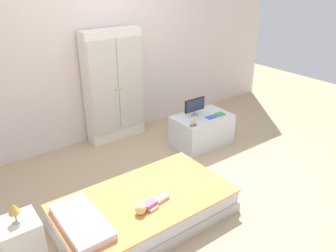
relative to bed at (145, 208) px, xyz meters
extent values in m
cube|color=tan|center=(0.57, 0.35, -0.14)|extent=(10.00, 10.00, 0.02)
cube|color=silver|center=(0.57, 1.92, 1.22)|extent=(6.40, 0.05, 2.70)
cube|color=beige|center=(0.00, 0.00, -0.07)|extent=(1.66, 0.94, 0.11)
cube|color=silver|center=(0.00, 0.00, 0.05)|extent=(1.62, 0.90, 0.13)
cube|color=#EA934C|center=(0.00, 0.00, 0.12)|extent=(1.65, 0.93, 0.02)
cube|color=silver|center=(-0.63, 0.00, 0.16)|extent=(0.32, 0.68, 0.07)
cube|color=#D6668E|center=(-0.04, -0.15, 0.16)|extent=(0.14, 0.10, 0.06)
cube|color=beige|center=(0.10, -0.11, 0.15)|extent=(0.16, 0.06, 0.04)
cube|color=beige|center=(0.11, -0.15, 0.15)|extent=(0.16, 0.06, 0.04)
cube|color=beige|center=(-0.05, -0.10, 0.14)|extent=(0.10, 0.04, 0.03)
cube|color=beige|center=(-0.03, -0.21, 0.14)|extent=(0.10, 0.04, 0.03)
sphere|color=beige|center=(-0.14, -0.17, 0.18)|extent=(0.09, 0.09, 0.09)
sphere|color=#E0C67F|center=(-0.15, -0.18, 0.18)|extent=(0.10, 0.10, 0.10)
cube|color=silver|center=(-1.08, 0.16, 0.08)|extent=(0.31, 0.31, 0.41)
cylinder|color=#B7B2AD|center=(-1.08, 0.16, 0.29)|extent=(0.07, 0.07, 0.01)
cylinder|color=#B7B2AD|center=(-1.08, 0.16, 0.34)|extent=(0.02, 0.02, 0.08)
cone|color=#E5B24C|center=(-1.08, 0.16, 0.42)|extent=(0.09, 0.09, 0.09)
cube|color=white|center=(0.66, 1.76, 0.64)|extent=(0.81, 0.24, 1.53)
cube|color=beige|center=(0.45, 1.63, 0.67)|extent=(0.38, 0.02, 1.25)
cube|color=beige|center=(0.86, 1.63, 0.67)|extent=(0.38, 0.02, 1.25)
sphere|color=gold|center=(0.62, 1.61, 0.64)|extent=(0.02, 0.02, 0.02)
sphere|color=gold|center=(0.70, 1.61, 0.64)|extent=(0.02, 0.02, 0.02)
cube|color=silver|center=(1.49, 0.85, 0.08)|extent=(0.78, 0.50, 0.42)
cylinder|color=#99999E|center=(1.42, 0.94, 0.30)|extent=(0.10, 0.10, 0.01)
cylinder|color=#99999E|center=(1.42, 0.94, 0.33)|extent=(0.02, 0.02, 0.05)
cube|color=black|center=(1.42, 0.94, 0.44)|extent=(0.33, 0.02, 0.17)
cube|color=#28334C|center=(1.42, 0.92, 0.44)|extent=(0.31, 0.01, 0.15)
cube|color=#8E6642|center=(1.18, 0.69, 0.30)|extent=(0.10, 0.01, 0.01)
cube|color=#8E6642|center=(1.18, 0.67, 0.30)|extent=(0.10, 0.01, 0.01)
cube|color=#D1B289|center=(1.18, 0.68, 0.35)|extent=(0.07, 0.03, 0.04)
cylinder|color=#D1B289|center=(1.20, 0.69, 0.32)|extent=(0.01, 0.01, 0.02)
cylinder|color=#D1B289|center=(1.20, 0.67, 0.32)|extent=(0.01, 0.01, 0.02)
cylinder|color=#D1B289|center=(1.16, 0.69, 0.32)|extent=(0.01, 0.01, 0.02)
cylinder|color=#D1B289|center=(1.16, 0.67, 0.32)|extent=(0.01, 0.01, 0.02)
cylinder|color=#D1B289|center=(1.21, 0.68, 0.37)|extent=(0.02, 0.02, 0.02)
sphere|color=#D1B289|center=(1.21, 0.68, 0.39)|extent=(0.03, 0.03, 0.03)
cube|color=blue|center=(1.55, 0.74, 0.30)|extent=(0.15, 0.09, 0.01)
cube|color=#429E51|center=(1.71, 0.74, 0.30)|extent=(0.12, 0.10, 0.02)
camera|label=1|loc=(-1.36, -2.21, 2.08)|focal=35.92mm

